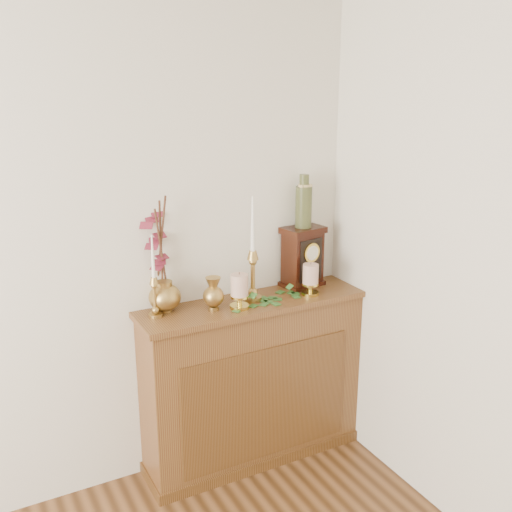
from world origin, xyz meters
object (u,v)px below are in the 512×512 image
bud_vase (213,294)px  ceramic_vase (304,204)px  candlestick_center (253,267)px  ginger_jar (158,258)px  candlestick_left (154,291)px  mantel_clock (303,257)px

bud_vase → ceramic_vase: (0.59, 0.11, 0.38)m
candlestick_center → ginger_jar: 0.49m
ginger_jar → ceramic_vase: ceramic_vase is taller
candlestick_left → candlestick_center: bearing=-3.1°
candlestick_left → ginger_jar: size_ratio=0.70×
ginger_jar → ceramic_vase: (0.82, -0.03, 0.20)m
candlestick_left → ginger_jar: bearing=58.0°
candlestick_center → ceramic_vase: size_ratio=1.92×
bud_vase → candlestick_center: bearing=5.8°
candlestick_center → bud_vase: size_ratio=3.22×
ginger_jar → ceramic_vase: bearing=-2.2°
ginger_jar → mantel_clock: ginger_jar is taller
bud_vase → mantel_clock: 0.60m
candlestick_center → bud_vase: 0.25m
ginger_jar → bud_vase: bearing=-30.7°
candlestick_left → ginger_jar: ginger_jar is taller
candlestick_center → ginger_jar: size_ratio=0.93×
ginger_jar → mantel_clock: 0.83m
ginger_jar → mantel_clock: bearing=-2.4°
ginger_jar → mantel_clock: size_ratio=1.77×
bud_vase → ginger_jar: ginger_jar is taller
ceramic_vase → bud_vase: bearing=-169.8°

